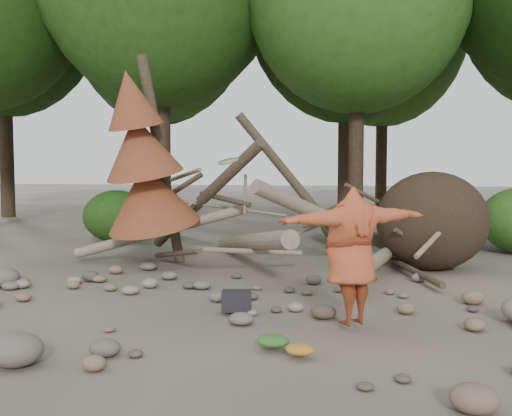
# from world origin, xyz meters

# --- Properties ---
(ground) EXTENTS (120.00, 120.00, 0.00)m
(ground) POSITION_xyz_m (0.00, 0.00, 0.00)
(ground) COLOR #514C44
(ground) RESTS_ON ground
(deadfall_pile) EXTENTS (8.55, 5.24, 3.30)m
(deadfall_pile) POSITION_xyz_m (2.02, 4.24, 0.95)
(deadfall_pile) COLOR #332619
(deadfall_pile) RESTS_ON ground
(dead_conifer) EXTENTS (2.06, 2.16, 4.35)m
(dead_conifer) POSITION_xyz_m (-3.12, 3.37, 2.11)
(dead_conifer) COLOR #4C3F30
(dead_conifer) RESTS_ON ground
(bush_left) EXTENTS (1.80, 1.80, 1.44)m
(bush_left) POSITION_xyz_m (-5.50, 7.20, 0.72)
(bush_left) COLOR #204713
(bush_left) RESTS_ON ground
(bush_mid) EXTENTS (1.40, 1.40, 1.12)m
(bush_mid) POSITION_xyz_m (0.80, 7.80, 0.56)
(bush_mid) COLOR #2A5A1A
(bush_mid) RESTS_ON ground
(frisbee_thrower) EXTENTS (2.78, 1.70, 2.12)m
(frisbee_thrower) POSITION_xyz_m (1.12, -0.34, 0.95)
(frisbee_thrower) COLOR #AD4727
(frisbee_thrower) RESTS_ON ground
(backpack) EXTENTS (0.46, 0.35, 0.27)m
(backpack) POSITION_xyz_m (-0.46, 0.13, 0.14)
(backpack) COLOR black
(backpack) RESTS_ON ground
(cloth_green) EXTENTS (0.37, 0.31, 0.14)m
(cloth_green) POSITION_xyz_m (0.30, -1.36, 0.07)
(cloth_green) COLOR #336026
(cloth_green) RESTS_ON ground
(cloth_orange) EXTENTS (0.31, 0.25, 0.11)m
(cloth_orange) POSITION_xyz_m (0.62, -1.57, 0.06)
(cloth_orange) COLOR #B2731E
(cloth_orange) RESTS_ON ground
(boulder_front_left) EXTENTS (0.59, 0.53, 0.35)m
(boulder_front_left) POSITION_xyz_m (-2.24, -2.34, 0.18)
(boulder_front_left) COLOR #655F54
(boulder_front_left) RESTS_ON ground
(boulder_front_right) EXTENTS (0.41, 0.37, 0.25)m
(boulder_front_right) POSITION_xyz_m (2.21, -2.63, 0.12)
(boulder_front_right) COLOR brown
(boulder_front_right) RESTS_ON ground
(boulder_mid_left) EXTENTS (0.58, 0.52, 0.35)m
(boulder_mid_left) POSITION_xyz_m (-4.82, 1.15, 0.17)
(boulder_mid_left) COLOR #665F55
(boulder_mid_left) RESTS_ON ground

